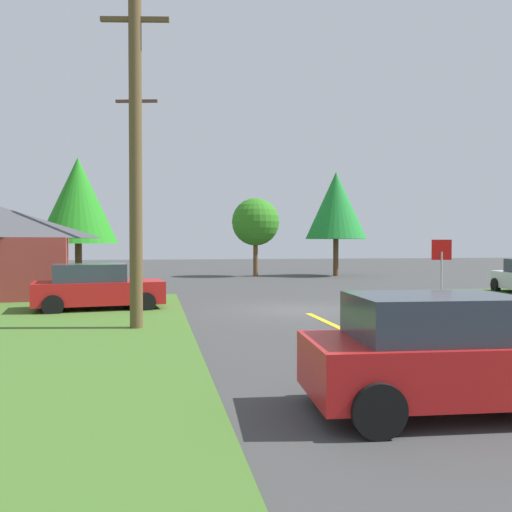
{
  "coord_description": "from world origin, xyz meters",
  "views": [
    {
      "loc": [
        -4.97,
        -18.28,
        2.33
      ],
      "look_at": [
        -0.81,
        4.06,
        1.79
      ],
      "focal_mm": 38.22,
      "sensor_mm": 36.0,
      "label": 1
    }
  ],
  "objects_px": {
    "utility_pole_near": "(136,159)",
    "oak_tree_left": "(336,206)",
    "utility_pole_mid": "(137,188)",
    "oak_tree_right": "(255,222)",
    "car_behind_on_main_road": "(446,354)",
    "pine_tree_center": "(78,201)",
    "stop_sign": "(442,261)",
    "parked_car_near_building": "(97,287)"
  },
  "relations": [
    {
      "from": "utility_pole_near",
      "to": "utility_pole_mid",
      "type": "distance_m",
      "value": 9.28
    },
    {
      "from": "utility_pole_mid",
      "to": "oak_tree_left",
      "type": "height_order",
      "value": "utility_pole_mid"
    },
    {
      "from": "pine_tree_center",
      "to": "parked_car_near_building",
      "type": "bearing_deg",
      "value": -80.03
    },
    {
      "from": "utility_pole_near",
      "to": "stop_sign",
      "type": "bearing_deg",
      "value": 14.75
    },
    {
      "from": "stop_sign",
      "to": "oak_tree_left",
      "type": "relative_size",
      "value": 0.33
    },
    {
      "from": "car_behind_on_main_road",
      "to": "utility_pole_near",
      "type": "relative_size",
      "value": 0.46
    },
    {
      "from": "parked_car_near_building",
      "to": "stop_sign",
      "type": "bearing_deg",
      "value": -16.55
    },
    {
      "from": "stop_sign",
      "to": "utility_pole_mid",
      "type": "relative_size",
      "value": 0.27
    },
    {
      "from": "oak_tree_right",
      "to": "oak_tree_left",
      "type": "bearing_deg",
      "value": -3.93
    },
    {
      "from": "parked_car_near_building",
      "to": "utility_pole_near",
      "type": "relative_size",
      "value": 0.51
    },
    {
      "from": "car_behind_on_main_road",
      "to": "pine_tree_center",
      "type": "bearing_deg",
      "value": 111.61
    },
    {
      "from": "utility_pole_mid",
      "to": "oak_tree_left",
      "type": "xyz_separation_m",
      "value": [
        13.4,
        12.94,
        0.27
      ]
    },
    {
      "from": "utility_pole_near",
      "to": "pine_tree_center",
      "type": "relative_size",
      "value": 1.22
    },
    {
      "from": "oak_tree_left",
      "to": "pine_tree_center",
      "type": "xyz_separation_m",
      "value": [
        -17.04,
        -3.93,
        -0.2
      ]
    },
    {
      "from": "car_behind_on_main_road",
      "to": "pine_tree_center",
      "type": "relative_size",
      "value": 0.56
    },
    {
      "from": "utility_pole_near",
      "to": "pine_tree_center",
      "type": "height_order",
      "value": "utility_pole_near"
    },
    {
      "from": "pine_tree_center",
      "to": "oak_tree_right",
      "type": "relative_size",
      "value": 1.34
    },
    {
      "from": "parked_car_near_building",
      "to": "utility_pole_near",
      "type": "xyz_separation_m",
      "value": [
        1.48,
        -4.57,
        3.75
      ]
    },
    {
      "from": "stop_sign",
      "to": "oak_tree_right",
      "type": "xyz_separation_m",
      "value": [
        -2.94,
        19.88,
        2.08
      ]
    },
    {
      "from": "stop_sign",
      "to": "utility_pole_mid",
      "type": "height_order",
      "value": "utility_pole_mid"
    },
    {
      "from": "stop_sign",
      "to": "pine_tree_center",
      "type": "distance_m",
      "value": 21.31
    },
    {
      "from": "oak_tree_left",
      "to": "oak_tree_right",
      "type": "xyz_separation_m",
      "value": [
        -5.74,
        0.39,
        -1.2
      ]
    },
    {
      "from": "utility_pole_near",
      "to": "pine_tree_center",
      "type": "bearing_deg",
      "value": 102.01
    },
    {
      "from": "stop_sign",
      "to": "car_behind_on_main_road",
      "type": "xyz_separation_m",
      "value": [
        -5.91,
        -10.64,
        -0.91
      ]
    },
    {
      "from": "car_behind_on_main_road",
      "to": "stop_sign",
      "type": "bearing_deg",
      "value": 64.92
    },
    {
      "from": "utility_pole_near",
      "to": "oak_tree_left",
      "type": "xyz_separation_m",
      "value": [
        13.15,
        22.21,
        0.45
      ]
    },
    {
      "from": "oak_tree_left",
      "to": "parked_car_near_building",
      "type": "bearing_deg",
      "value": -129.66
    },
    {
      "from": "car_behind_on_main_road",
      "to": "oak_tree_left",
      "type": "relative_size",
      "value": 0.55
    },
    {
      "from": "car_behind_on_main_road",
      "to": "utility_pole_mid",
      "type": "height_order",
      "value": "utility_pole_mid"
    },
    {
      "from": "parked_car_near_building",
      "to": "utility_pole_near",
      "type": "distance_m",
      "value": 6.09
    },
    {
      "from": "car_behind_on_main_road",
      "to": "utility_pole_mid",
      "type": "bearing_deg",
      "value": 109.24
    },
    {
      "from": "pine_tree_center",
      "to": "oak_tree_right",
      "type": "bearing_deg",
      "value": 20.95
    },
    {
      "from": "car_behind_on_main_road",
      "to": "oak_tree_left",
      "type": "distance_m",
      "value": 31.64
    },
    {
      "from": "parked_car_near_building",
      "to": "utility_pole_mid",
      "type": "distance_m",
      "value": 6.24
    },
    {
      "from": "utility_pole_mid",
      "to": "pine_tree_center",
      "type": "relative_size",
      "value": 1.25
    },
    {
      "from": "car_behind_on_main_road",
      "to": "utility_pole_mid",
      "type": "distance_m",
      "value": 18.24
    },
    {
      "from": "utility_pole_near",
      "to": "oak_tree_left",
      "type": "relative_size",
      "value": 1.21
    },
    {
      "from": "car_behind_on_main_road",
      "to": "utility_pole_mid",
      "type": "relative_size",
      "value": 0.45
    },
    {
      "from": "utility_pole_near",
      "to": "oak_tree_left",
      "type": "height_order",
      "value": "utility_pole_near"
    },
    {
      "from": "utility_pole_near",
      "to": "oak_tree_right",
      "type": "bearing_deg",
      "value": 71.86
    },
    {
      "from": "stop_sign",
      "to": "pine_tree_center",
      "type": "height_order",
      "value": "pine_tree_center"
    },
    {
      "from": "stop_sign",
      "to": "oak_tree_left",
      "type": "xyz_separation_m",
      "value": [
        2.8,
        19.49,
        3.29
      ]
    }
  ]
}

